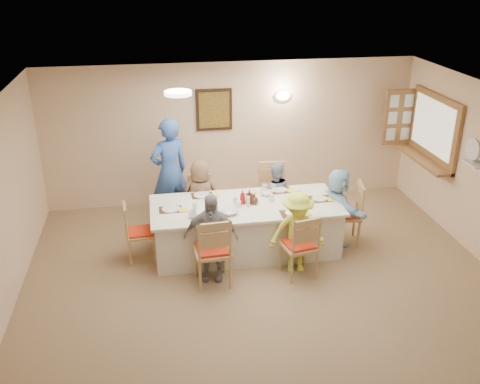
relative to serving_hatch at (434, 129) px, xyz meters
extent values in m
plane|color=#A5865A|center=(-3.21, -2.40, -1.50)|extent=(7.00, 7.00, 0.00)
plane|color=beige|center=(-3.21, 1.10, -0.25)|extent=(6.50, 0.00, 6.50)
plane|color=white|center=(-3.21, -2.40, 1.00)|extent=(7.00, 7.00, 0.00)
cube|color=#321E11|center=(-3.51, 1.07, 0.20)|extent=(0.62, 0.04, 0.72)
cube|color=black|center=(-3.51, 1.05, 0.20)|extent=(0.52, 0.02, 0.62)
ellipsoid|color=white|center=(-2.31, 1.04, 0.40)|extent=(0.26, 0.09, 0.18)
cylinder|color=white|center=(-4.21, -0.90, 0.97)|extent=(0.36, 0.36, 0.05)
cube|color=olive|center=(0.00, 0.00, 0.00)|extent=(0.06, 1.50, 1.15)
cube|color=olive|center=(-0.12, 0.00, -0.53)|extent=(0.30, 1.50, 0.05)
cube|color=olive|center=(-0.26, 0.76, 0.00)|extent=(0.55, 0.04, 1.00)
cube|color=white|center=(-0.08, -1.35, -0.10)|extent=(0.22, 0.36, 0.03)
cube|color=silver|center=(-3.29, -0.81, -1.12)|extent=(2.79, 1.18, 0.76)
imported|color=brown|center=(-3.89, -0.13, -0.88)|extent=(0.62, 0.42, 1.24)
imported|color=#999BC0|center=(-2.69, -0.13, -0.94)|extent=(0.55, 0.43, 1.12)
imported|color=gray|center=(-3.89, -1.49, -0.87)|extent=(0.87, 0.61, 1.27)
imported|color=#E6FC48|center=(-2.69, -1.49, -0.90)|extent=(0.86, 0.59, 1.20)
imported|color=#ACDEFE|center=(-1.87, -0.81, -0.89)|extent=(1.27, 0.80, 1.22)
imported|color=#3863BE|center=(-4.34, 0.34, -0.60)|extent=(0.98, 0.93, 1.79)
cube|color=#472B19|center=(-3.89, -1.23, -0.74)|extent=(0.33, 0.24, 0.01)
cylinder|color=white|center=(-3.89, -1.23, -0.73)|extent=(0.25, 0.25, 0.02)
cube|color=yellow|center=(-3.71, -1.28, -0.73)|extent=(0.14, 0.14, 0.01)
cube|color=#472B19|center=(-2.69, -1.23, -0.74)|extent=(0.35, 0.26, 0.01)
cylinder|color=white|center=(-2.69, -1.23, -0.73)|extent=(0.22, 0.22, 0.01)
cube|color=yellow|center=(-2.51, -1.28, -0.73)|extent=(0.14, 0.14, 0.01)
cube|color=#472B19|center=(-3.89, -0.39, -0.74)|extent=(0.32, 0.24, 0.01)
cylinder|color=white|center=(-3.89, -0.39, -0.73)|extent=(0.25, 0.25, 0.02)
cube|color=yellow|center=(-3.71, -0.44, -0.73)|extent=(0.14, 0.14, 0.01)
cube|color=#472B19|center=(-2.69, -0.39, -0.74)|extent=(0.37, 0.27, 0.01)
cylinder|color=white|center=(-2.69, -0.39, -0.73)|extent=(0.24, 0.24, 0.01)
cube|color=yellow|center=(-2.51, -0.44, -0.73)|extent=(0.14, 0.14, 0.01)
cube|color=#472B19|center=(-4.39, -0.81, -0.74)|extent=(0.33, 0.24, 0.01)
cylinder|color=white|center=(-4.39, -0.81, -0.73)|extent=(0.25, 0.25, 0.02)
cube|color=yellow|center=(-4.21, -0.86, -0.73)|extent=(0.13, 0.13, 0.01)
cube|color=#472B19|center=(-2.17, -0.81, -0.74)|extent=(0.35, 0.26, 0.01)
cylinder|color=white|center=(-2.17, -0.81, -0.73)|extent=(0.23, 0.23, 0.01)
cube|color=yellow|center=(-1.99, -0.86, -0.73)|extent=(0.14, 0.14, 0.01)
imported|color=white|center=(-4.10, -1.12, -0.69)|extent=(0.16, 0.16, 0.10)
imported|color=white|center=(-2.90, -0.32, -0.70)|extent=(0.15, 0.15, 0.08)
imported|color=white|center=(-3.57, -1.08, -0.71)|extent=(0.41, 0.41, 0.06)
imported|color=white|center=(-2.92, -0.52, -0.71)|extent=(0.21, 0.21, 0.06)
imported|color=#B80F14|center=(-3.33, -0.78, -0.63)|extent=(0.09, 0.09, 0.22)
imported|color=#462012|center=(-3.23, -0.77, -0.63)|extent=(0.10, 0.10, 0.21)
imported|color=#462012|center=(-3.17, -0.81, -0.66)|extent=(0.17, 0.17, 0.16)
cylinder|color=silver|center=(-3.44, -0.76, -0.68)|extent=(0.07, 0.07, 0.10)
camera|label=1|loc=(-4.57, -7.80, 2.57)|focal=40.00mm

